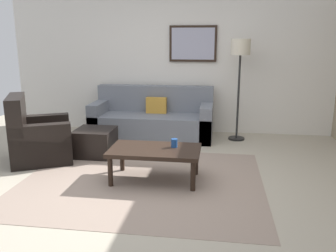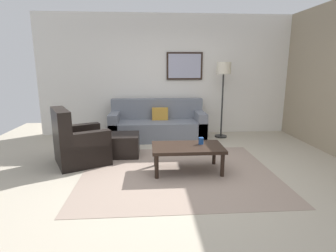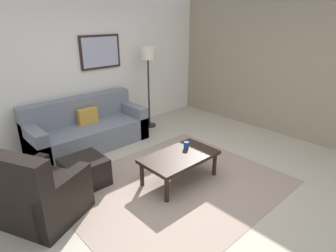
{
  "view_description": "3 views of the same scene",
  "coord_description": "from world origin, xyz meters",
  "px_view_note": "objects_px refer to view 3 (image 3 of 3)",
  "views": [
    {
      "loc": [
        0.91,
        -4.01,
        1.71
      ],
      "look_at": [
        0.27,
        0.39,
        0.62
      ],
      "focal_mm": 38.0,
      "sensor_mm": 36.0,
      "label": 1
    },
    {
      "loc": [
        -0.43,
        -3.89,
        1.62
      ],
      "look_at": [
        -0.15,
        0.09,
        0.72
      ],
      "focal_mm": 28.63,
      "sensor_mm": 36.0,
      "label": 2
    },
    {
      "loc": [
        -2.41,
        -2.47,
        2.26
      ],
      "look_at": [
        0.21,
        0.37,
        0.76
      ],
      "focal_mm": 30.06,
      "sensor_mm": 36.0,
      "label": 3
    }
  ],
  "objects_px": {
    "ottoman": "(85,172)",
    "lamp_standing": "(148,61)",
    "couch_main": "(86,130)",
    "armchair_leather": "(39,198)",
    "cup": "(186,145)",
    "framed_artwork": "(100,52)",
    "coffee_table": "(180,158)"
  },
  "relations": [
    {
      "from": "couch_main",
      "to": "cup",
      "type": "xyz_separation_m",
      "value": [
        0.63,
        -1.96,
        0.16
      ]
    },
    {
      "from": "ottoman",
      "to": "lamp_standing",
      "type": "height_order",
      "value": "lamp_standing"
    },
    {
      "from": "couch_main",
      "to": "armchair_leather",
      "type": "relative_size",
      "value": 1.97
    },
    {
      "from": "couch_main",
      "to": "framed_artwork",
      "type": "distance_m",
      "value": 1.53
    },
    {
      "from": "lamp_standing",
      "to": "framed_artwork",
      "type": "bearing_deg",
      "value": 151.91
    },
    {
      "from": "coffee_table",
      "to": "cup",
      "type": "xyz_separation_m",
      "value": [
        0.23,
        0.09,
        0.1
      ]
    },
    {
      "from": "cup",
      "to": "framed_artwork",
      "type": "height_order",
      "value": "framed_artwork"
    },
    {
      "from": "armchair_leather",
      "to": "lamp_standing",
      "type": "xyz_separation_m",
      "value": [
        2.89,
        1.54,
        1.1
      ]
    },
    {
      "from": "coffee_table",
      "to": "cup",
      "type": "height_order",
      "value": "cup"
    },
    {
      "from": "coffee_table",
      "to": "cup",
      "type": "distance_m",
      "value": 0.27
    },
    {
      "from": "armchair_leather",
      "to": "ottoman",
      "type": "distance_m",
      "value": 0.83
    },
    {
      "from": "ottoman",
      "to": "framed_artwork",
      "type": "bearing_deg",
      "value": 50.53
    },
    {
      "from": "cup",
      "to": "framed_artwork",
      "type": "relative_size",
      "value": 0.13
    },
    {
      "from": "couch_main",
      "to": "framed_artwork",
      "type": "bearing_deg",
      "value": 31.51
    },
    {
      "from": "framed_artwork",
      "to": "ottoman",
      "type": "bearing_deg",
      "value": -129.47
    },
    {
      "from": "couch_main",
      "to": "ottoman",
      "type": "xyz_separation_m",
      "value": [
        -0.67,
        -1.21,
        -0.1
      ]
    },
    {
      "from": "armchair_leather",
      "to": "framed_artwork",
      "type": "distance_m",
      "value": 3.15
    },
    {
      "from": "framed_artwork",
      "to": "cup",
      "type": "bearing_deg",
      "value": -90.8
    },
    {
      "from": "armchair_leather",
      "to": "ottoman",
      "type": "bearing_deg",
      "value": 25.9
    },
    {
      "from": "framed_artwork",
      "to": "coffee_table",
      "type": "bearing_deg",
      "value": -96.07
    },
    {
      "from": "couch_main",
      "to": "armchair_leather",
      "type": "height_order",
      "value": "armchair_leather"
    },
    {
      "from": "couch_main",
      "to": "framed_artwork",
      "type": "relative_size",
      "value": 2.49
    },
    {
      "from": "armchair_leather",
      "to": "framed_artwork",
      "type": "relative_size",
      "value": 1.26
    },
    {
      "from": "ottoman",
      "to": "cup",
      "type": "height_order",
      "value": "cup"
    },
    {
      "from": "lamp_standing",
      "to": "framed_artwork",
      "type": "relative_size",
      "value": 2.02
    },
    {
      "from": "couch_main",
      "to": "armchair_leather",
      "type": "xyz_separation_m",
      "value": [
        -1.41,
        -1.57,
        0.01
      ]
    },
    {
      "from": "framed_artwork",
      "to": "armchair_leather",
      "type": "bearing_deg",
      "value": -136.4
    },
    {
      "from": "ottoman",
      "to": "cup",
      "type": "distance_m",
      "value": 1.52
    },
    {
      "from": "couch_main",
      "to": "armchair_leather",
      "type": "distance_m",
      "value": 2.11
    },
    {
      "from": "armchair_leather",
      "to": "coffee_table",
      "type": "relative_size",
      "value": 0.97
    },
    {
      "from": "couch_main",
      "to": "ottoman",
      "type": "height_order",
      "value": "couch_main"
    },
    {
      "from": "lamp_standing",
      "to": "framed_artwork",
      "type": "distance_m",
      "value": 0.95
    }
  ]
}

